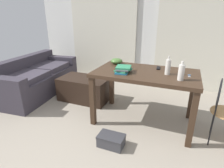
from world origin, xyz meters
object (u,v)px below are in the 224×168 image
at_px(coffee_table, 85,89).
at_px(craft_table, 145,79).
at_px(bowl, 117,61).
at_px(bottle_near, 168,67).
at_px(shoebox, 111,140).
at_px(bottle_far, 181,72).
at_px(book_stack, 123,69).
at_px(wire_chair, 223,105).
at_px(tv_remote_primary, 92,77).
at_px(tv_remote_on_table, 158,68).
at_px(couch, 36,79).
at_px(scissors, 189,76).

xyz_separation_m(coffee_table, craft_table, (1.22, -0.34, 0.47)).
height_order(craft_table, bowl, bowl).
height_order(bottle_near, shoebox, bottle_near).
bearing_deg(bottle_far, book_stack, 175.75).
relative_size(wire_chair, bottle_far, 3.59).
bearing_deg(book_stack, bottle_far, -4.25).
height_order(bottle_far, tv_remote_primary, bottle_far).
height_order(tv_remote_primary, shoebox, tv_remote_primary).
distance_m(wire_chair, tv_remote_on_table, 0.97).
xyz_separation_m(couch, bowl, (1.79, -0.01, 0.54)).
relative_size(bottle_far, tv_remote_primary, 1.45).
distance_m(bottle_near, shoebox, 1.20).
bearing_deg(bottle_far, tv_remote_on_table, 127.72).
bearing_deg(book_stack, tv_remote_primary, 145.19).
bearing_deg(scissors, bowl, 168.11).
bearing_deg(shoebox, coffee_table, 132.99).
bearing_deg(book_stack, scissors, 11.23).
relative_size(craft_table, tv_remote_on_table, 9.83).
bearing_deg(bottle_far, scissors, 65.62).
height_order(wire_chair, shoebox, wire_chair).
bearing_deg(shoebox, wire_chair, 26.02).
xyz_separation_m(coffee_table, bowl, (0.68, -0.07, 0.62)).
bearing_deg(scissors, bottle_far, -114.38).
bearing_deg(wire_chair, bottle_near, 171.12).
relative_size(bottle_near, scissors, 2.28).
bearing_deg(bottle_far, couch, 170.50).
distance_m(couch, bowl, 1.87).
xyz_separation_m(craft_table, shoebox, (-0.23, -0.72, -0.61)).
relative_size(tv_remote_on_table, tv_remote_primary, 0.90).
bearing_deg(wire_chair, scissors, 159.79).
relative_size(wire_chair, scissors, 7.80).
height_order(book_stack, scissors, book_stack).
height_order(coffee_table, craft_table, craft_table).
height_order(bottle_near, book_stack, bottle_near).
height_order(couch, wire_chair, wire_chair).
bearing_deg(wire_chair, craft_table, 172.77).
xyz_separation_m(coffee_table, shoebox, (0.99, -1.06, -0.14)).
bearing_deg(book_stack, bowl, 121.82).
height_order(bowl, shoebox, bowl).
relative_size(couch, tv_remote_on_table, 13.45).
relative_size(bottle_far, scissors, 2.17).
bearing_deg(craft_table, scissors, 3.00).
bearing_deg(coffee_table, tv_remote_on_table, -4.68).
bearing_deg(bottle_near, book_stack, -167.98).
bearing_deg(shoebox, couch, 154.70).
distance_m(scissors, tv_remote_primary, 1.74).
bearing_deg(tv_remote_primary, craft_table, -5.73).
distance_m(tv_remote_on_table, shoebox, 1.25).
height_order(coffee_table, book_stack, book_stack).
bearing_deg(bottle_near, tv_remote_on_table, 122.22).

